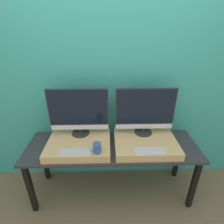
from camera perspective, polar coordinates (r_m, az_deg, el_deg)
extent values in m
plane|color=#756047|center=(2.27, 0.33, -29.91)|extent=(12.00, 12.00, 0.00)
cube|color=teal|center=(2.02, -0.19, 9.27)|extent=(8.00, 0.04, 2.60)
cube|color=#2D2D33|center=(1.97, 0.10, -11.26)|extent=(1.88, 0.59, 0.03)
cube|color=black|center=(2.20, -25.11, -21.69)|extent=(0.05, 0.05, 0.67)
cube|color=black|center=(2.24, 25.10, -20.75)|extent=(0.05, 0.05, 0.67)
cube|color=black|center=(2.52, -21.17, -13.98)|extent=(0.05, 0.05, 0.67)
cube|color=black|center=(2.55, 20.68, -13.32)|extent=(0.05, 0.05, 0.67)
cube|color=tan|center=(1.95, -10.67, -10.27)|extent=(0.66, 0.51, 0.08)
cylinder|color=#282828|center=(2.04, -10.20, -6.75)|extent=(0.20, 0.20, 0.01)
cylinder|color=#282828|center=(2.02, -10.27, -6.03)|extent=(0.04, 0.04, 0.05)
cube|color=#282828|center=(1.90, -10.88, 0.69)|extent=(0.64, 0.02, 0.48)
cube|color=black|center=(1.87, -11.02, 1.33)|extent=(0.62, 0.00, 0.39)
cube|color=silver|center=(1.98, -10.44, -4.92)|extent=(0.64, 0.00, 0.06)
cube|color=silver|center=(1.77, -11.69, -12.70)|extent=(0.30, 0.11, 0.01)
cube|color=#B2B2B7|center=(1.76, -11.72, -12.51)|extent=(0.29, 0.10, 0.00)
cylinder|color=#335693|center=(1.71, -4.94, -11.59)|extent=(0.08, 0.08, 0.10)
cube|color=tan|center=(1.96, 10.81, -9.93)|extent=(0.66, 0.51, 0.08)
cylinder|color=#282828|center=(2.05, 10.11, -6.46)|extent=(0.20, 0.20, 0.01)
cylinder|color=#282828|center=(2.04, 10.18, -5.75)|extent=(0.04, 0.04, 0.05)
cube|color=#282828|center=(1.92, 10.78, 0.93)|extent=(0.64, 0.02, 0.48)
cube|color=black|center=(1.89, 10.94, 1.58)|extent=(0.62, 0.00, 0.39)
cube|color=silver|center=(2.00, 10.37, -4.64)|extent=(0.64, 0.00, 0.06)
cube|color=silver|center=(1.78, 12.17, -12.28)|extent=(0.30, 0.11, 0.01)
cube|color=#B2B2B7|center=(1.78, 12.19, -12.09)|extent=(0.29, 0.10, 0.00)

